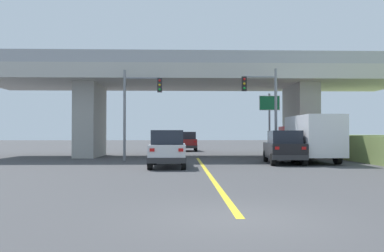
{
  "coord_description": "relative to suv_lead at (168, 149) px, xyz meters",
  "views": [
    {
      "loc": [
        -1.31,
        -8.78,
        1.84
      ],
      "look_at": [
        -0.49,
        18.83,
        2.36
      ],
      "focal_mm": 38.17,
      "sensor_mm": 36.0,
      "label": 1
    }
  ],
  "objects": [
    {
      "name": "suv_crossing",
      "position": [
        7.02,
        2.29,
        0.0
      ],
      "size": [
        2.38,
        4.66,
        2.02
      ],
      "rotation": [
        0.0,
        0.0,
        -0.08
      ],
      "color": "black",
      "rests_on": "ground"
    },
    {
      "name": "traffic_signal_nearside",
      "position": [
        6.34,
        4.47,
        2.9
      ],
      "size": [
        2.37,
        0.36,
        6.17
      ],
      "color": "slate",
      "rests_on": "ground"
    },
    {
      "name": "traffic_signal_farside",
      "position": [
        -2.29,
        5.27,
        2.91
      ],
      "size": [
        2.63,
        0.36,
        6.16
      ],
      "color": "slate",
      "rests_on": "ground"
    },
    {
      "name": "overpass_bridge",
      "position": [
        1.98,
        10.46,
        4.53
      ],
      "size": [
        33.45,
        8.77,
        7.74
      ],
      "color": "#B7B5AD",
      "rests_on": "ground"
    },
    {
      "name": "box_truck",
      "position": [
        9.09,
        3.74,
        0.56
      ],
      "size": [
        2.33,
        7.3,
        2.96
      ],
      "color": "red",
      "rests_on": "ground"
    },
    {
      "name": "sedan_oncoming",
      "position": [
        1.45,
        20.61,
        -0.0
      ],
      "size": [
        1.97,
        4.37,
        2.02
      ],
      "color": "maroon",
      "rests_on": "ground"
    },
    {
      "name": "ground",
      "position": [
        1.98,
        10.46,
        -1.01
      ],
      "size": [
        160.0,
        160.0,
        0.0
      ],
      "primitive_type": "plane",
      "color": "#424244"
    },
    {
      "name": "suv_lead",
      "position": [
        0.0,
        0.0,
        0.0
      ],
      "size": [
        1.96,
        4.61,
        2.02
      ],
      "color": "silver",
      "rests_on": "ground"
    },
    {
      "name": "highway_sign",
      "position": [
        7.38,
        7.92,
        2.55
      ],
      "size": [
        1.55,
        0.17,
        4.85
      ],
      "color": "slate",
      "rests_on": "ground"
    },
    {
      "name": "lane_divider_stripe",
      "position": [
        1.98,
        -2.79,
        -1.01
      ],
      "size": [
        0.2,
        21.69,
        0.01
      ],
      "primitive_type": "cube",
      "color": "yellow",
      "rests_on": "ground"
    }
  ]
}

